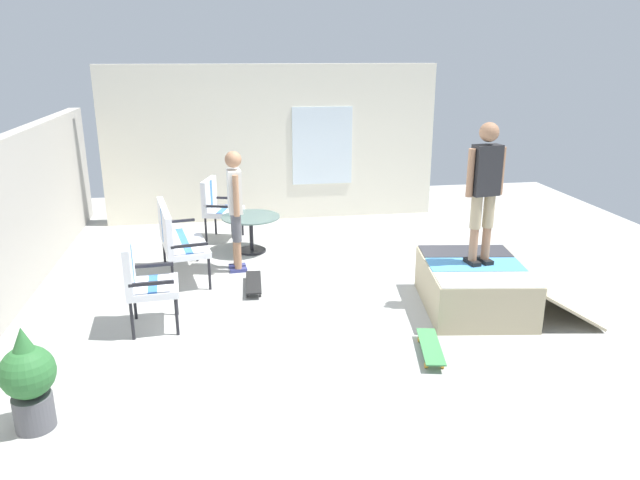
% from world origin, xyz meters
% --- Properties ---
extents(ground_plane, '(12.00, 12.00, 0.10)m').
position_xyz_m(ground_plane, '(0.00, 0.00, -0.05)').
color(ground_plane, '#A8A8A3').
extents(house_facade, '(0.23, 6.00, 2.79)m').
position_xyz_m(house_facade, '(3.80, 0.49, 1.39)').
color(house_facade, silver).
rests_on(house_facade, ground_plane).
extents(skate_ramp, '(1.74, 2.09, 0.56)m').
position_xyz_m(skate_ramp, '(-0.71, -1.56, 0.28)').
color(skate_ramp, tan).
rests_on(skate_ramp, ground_plane).
extents(patio_bench, '(1.33, 0.76, 1.02)m').
position_xyz_m(patio_bench, '(0.91, 2.09, 0.62)').
color(patio_bench, black).
rests_on(patio_bench, ground_plane).
extents(patio_chair_near_house, '(0.75, 0.70, 1.02)m').
position_xyz_m(patio_chair_near_house, '(2.61, 1.53, 0.61)').
color(patio_chair_near_house, black).
rests_on(patio_chair_near_house, ground_plane).
extents(patio_chair_by_wall, '(0.66, 0.60, 1.02)m').
position_xyz_m(patio_chair_by_wall, '(-0.64, 2.35, 0.61)').
color(patio_chair_by_wall, black).
rests_on(patio_chair_by_wall, ground_plane).
extents(patio_table, '(0.90, 0.90, 0.57)m').
position_xyz_m(patio_table, '(1.88, 1.02, 0.40)').
color(patio_table, black).
rests_on(patio_table, ground_plane).
extents(person_watching, '(0.48, 0.26, 1.71)m').
position_xyz_m(person_watching, '(1.09, 1.26, 1.00)').
color(person_watching, navy).
rests_on(person_watching, ground_plane).
extents(person_skater, '(0.28, 0.48, 1.68)m').
position_xyz_m(person_skater, '(-0.68, -1.58, 1.54)').
color(person_skater, black).
rests_on(person_skater, skate_ramp).
extents(skateboard_by_bench, '(0.81, 0.24, 0.10)m').
position_xyz_m(skateboard_by_bench, '(0.33, 1.08, 0.08)').
color(skateboard_by_bench, black).
rests_on(skateboard_by_bench, ground_plane).
extents(skateboard_spare, '(0.82, 0.35, 0.10)m').
position_xyz_m(skateboard_spare, '(-1.76, -0.63, 0.08)').
color(skateboard_spare, '#3F8C4C').
rests_on(skateboard_spare, ground_plane).
extents(potted_plant, '(0.44, 0.44, 0.92)m').
position_xyz_m(potted_plant, '(-2.43, 3.04, 0.47)').
color(potted_plant, '#515156').
rests_on(potted_plant, ground_plane).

